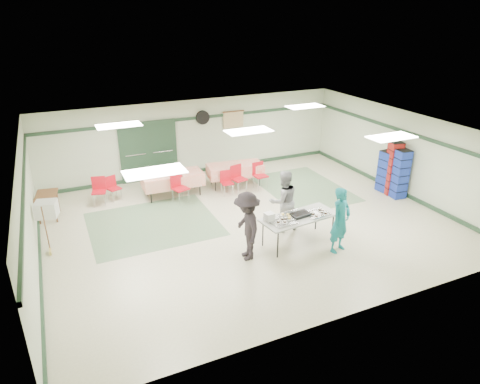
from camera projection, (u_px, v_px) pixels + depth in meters
name	position (u px, v px, depth m)	size (l,w,h in m)	color
floor	(248.00, 222.00, 12.26)	(11.00, 11.00, 0.00)	beige
ceiling	(249.00, 130.00, 11.19)	(11.00, 11.00, 0.00)	white
wall_back	(195.00, 137.00, 15.49)	(11.00, 11.00, 0.00)	#B6BEA2
wall_front	(352.00, 258.00, 7.96)	(11.00, 11.00, 0.00)	#B6BEA2
wall_left	(28.00, 215.00, 9.63)	(9.00, 9.00, 0.00)	#B6BEA2
wall_right	(402.00, 152.00, 13.81)	(9.00, 9.00, 0.00)	#B6BEA2
trim_back	(194.00, 118.00, 15.19)	(11.00, 0.06, 0.10)	#1F3A26
baseboard_back	(197.00, 171.00, 15.97)	(11.00, 0.06, 0.12)	#1F3A26
trim_left	(23.00, 186.00, 9.37)	(9.00, 0.06, 0.10)	#1F3A26
baseboard_left	(40.00, 263.00, 10.15)	(9.00, 0.06, 0.12)	#1F3A26
trim_right	(404.00, 132.00, 13.53)	(9.00, 0.06, 0.10)	#1F3A26
baseboard_right	(395.00, 189.00, 14.31)	(9.00, 0.06, 0.12)	#1F3A26
green_patch_a	(153.00, 224.00, 12.14)	(3.50, 3.00, 0.01)	gray
green_patch_b	(303.00, 188.00, 14.57)	(2.50, 3.50, 0.01)	gray
double_door_left	(135.00, 153.00, 14.72)	(0.90, 0.06, 2.10)	#949694
double_door_right	(162.00, 150.00, 15.08)	(0.90, 0.06, 2.10)	#949694
door_frame	(149.00, 152.00, 14.88)	(2.00, 0.03, 2.15)	#1F3A26
wall_fan	(203.00, 117.00, 15.28)	(0.50, 0.50, 0.10)	black
scroll_banner	(233.00, 120.00, 15.81)	(0.80, 0.02, 0.60)	#D4B284
serving_table	(299.00, 218.00, 10.90)	(2.11, 1.04, 0.76)	#AFAFAA
sheet_tray_right	(318.00, 214.00, 10.98)	(0.58, 0.44, 0.02)	silver
sheet_tray_mid	(292.00, 216.00, 10.87)	(0.61, 0.46, 0.02)	silver
sheet_tray_left	(283.00, 223.00, 10.54)	(0.59, 0.45, 0.02)	silver
baking_pan	(300.00, 214.00, 10.89)	(0.51, 0.32, 0.08)	black
foam_box_stack	(269.00, 217.00, 10.62)	(0.23, 0.21, 0.21)	white
volunteer_teal	(340.00, 220.00, 10.50)	(0.62, 0.40, 1.69)	#127280
volunteer_grey	(283.00, 201.00, 11.51)	(0.84, 0.65, 1.72)	gray
volunteer_dark	(247.00, 226.00, 10.17)	(1.11, 0.64, 1.73)	black
dining_table_a	(235.00, 169.00, 14.61)	(1.95, 1.07, 0.77)	red
dining_table_b	(173.00, 179.00, 13.78)	(1.95, 0.91, 0.77)	red
chair_a	(238.00, 176.00, 14.08)	(0.51, 0.51, 0.92)	red
chair_b	(226.00, 180.00, 13.95)	(0.39, 0.39, 0.79)	red
chair_c	(259.00, 173.00, 14.39)	(0.45, 0.45, 0.90)	red
chair_d	(178.00, 185.00, 13.31)	(0.55, 0.55, 0.94)	red
chair_loose_a	(112.00, 186.00, 13.51)	(0.48, 0.48, 0.78)	red
chair_loose_b	(99.00, 188.00, 13.16)	(0.50, 0.50, 0.89)	red
crate_stack_blue_a	(386.00, 171.00, 14.11)	(0.43, 0.43, 1.38)	navy
crate_stack_red	(393.00, 168.00, 13.80)	(0.39, 0.39, 1.77)	maroon
crate_stack_blue_b	(400.00, 174.00, 13.55)	(0.41, 0.41, 1.61)	navy
printer_table	(47.00, 198.00, 12.26)	(0.69, 0.95, 0.74)	brown
office_printer	(46.00, 209.00, 10.85)	(0.51, 0.45, 0.41)	silver
broom	(46.00, 229.00, 10.45)	(0.03, 0.03, 1.29)	brown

